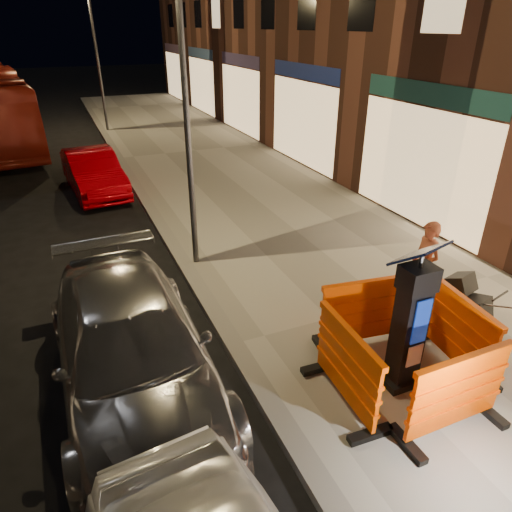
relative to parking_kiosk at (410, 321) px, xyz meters
name	(u,v)px	position (x,y,z in m)	size (l,w,h in m)	color
ground_plane	(235,351)	(-1.86, 1.74, -1.19)	(120.00, 120.00, 0.00)	black
sidewalk	(387,307)	(1.14, 1.74, -1.12)	(6.00, 60.00, 0.15)	gray
kerb	(235,347)	(-1.86, 1.74, -1.12)	(0.30, 60.00, 0.15)	slate
parking_kiosk	(410,321)	(0.00, 0.00, 0.00)	(0.66, 0.66, 2.09)	black
barrier_front	(457,395)	(0.00, -0.95, -0.46)	(1.50, 0.62, 1.17)	#F54A00
barrier_back	(365,313)	(0.00, 0.95, -0.46)	(1.50, 0.62, 1.17)	#F54A00
barrier_kerbside	(347,367)	(-0.95, 0.00, -0.46)	(1.50, 0.62, 1.17)	#F54A00
barrier_bldgside	(458,332)	(0.95, 0.00, -0.46)	(1.50, 0.62, 1.17)	#F54A00
car_silver	(138,387)	(-3.46, 1.53, -1.19)	(2.02, 4.97, 1.44)	#B4B4B9
car_red	(97,193)	(-3.09, 10.74, -1.19)	(1.39, 3.99, 1.31)	#A5010A
man	(425,264)	(1.66, 1.54, -0.25)	(0.58, 0.38, 1.60)	brown
stroller	(469,304)	(1.86, 0.64, -0.59)	(0.47, 0.72, 0.90)	black
street_lamp_mid	(187,119)	(-1.61, 4.74, 1.96)	(0.12, 0.12, 6.00)	#3F3F44
street_lamp_far	(98,63)	(-1.61, 19.74, 1.96)	(0.12, 0.12, 6.00)	#3F3F44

